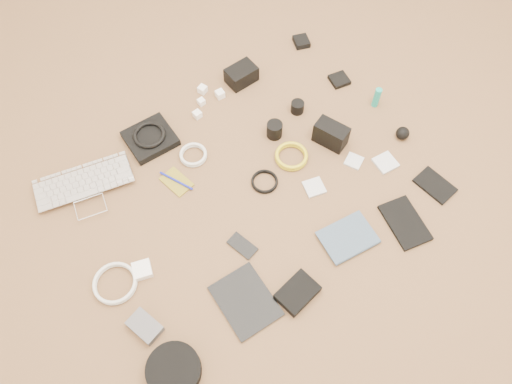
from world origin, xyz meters
TOP-DOWN VIEW (x-y plane):
  - laptop at (-0.50, 0.37)m, footprint 0.43×0.35m
  - headphone_pouch at (-0.17, 0.44)m, footprint 0.20×0.19m
  - headphones at (-0.17, 0.44)m, footprint 0.17×0.17m
  - charger_a at (0.11, 0.48)m, footprint 0.03×0.03m
  - charger_b at (0.15, 0.53)m, footprint 0.04×0.04m
  - charger_c at (0.20, 0.46)m, footprint 0.04×0.04m
  - charger_d at (0.06, 0.43)m, footprint 0.03×0.03m
  - dslr_camera at (0.32, 0.48)m, footprint 0.13×0.09m
  - lens_pouch at (0.68, 0.49)m, footprint 0.09×0.09m
  - notebook_olive at (-0.19, 0.21)m, footprint 0.10×0.13m
  - pen_blue at (-0.19, 0.21)m, footprint 0.07×0.14m
  - cable_white_a at (-0.07, 0.27)m, footprint 0.14×0.14m
  - lens_a at (0.25, 0.16)m, footprint 0.07×0.07m
  - lens_b at (0.41, 0.19)m, footprint 0.06×0.06m
  - card_reader at (0.66, 0.21)m, footprint 0.09×0.09m
  - power_brick at (-0.49, -0.03)m, footprint 0.08×0.08m
  - cable_white_b at (-0.59, -0.01)m, footprint 0.16×0.16m
  - cable_black at (0.08, -0.00)m, footprint 0.13×0.13m
  - cable_yellow at (0.23, 0.02)m, footprint 0.17×0.17m
  - flash at (0.41, -0.01)m, footprint 0.11×0.15m
  - lens_cleaner at (0.69, 0.01)m, footprint 0.03×0.03m
  - battery_charger at (-0.59, -0.20)m, footprint 0.10×0.13m
  - tablet at (-0.27, -0.34)m, footprint 0.19×0.24m
  - phone at (-0.15, -0.17)m, footprint 0.08×0.12m
  - filter_case_left at (0.22, -0.14)m, footprint 0.09×0.09m
  - filter_case_mid at (0.42, -0.14)m, footprint 0.09×0.09m
  - filter_case_right at (0.52, -0.23)m, footprint 0.09×0.09m
  - air_blower at (0.66, -0.18)m, footprint 0.07×0.07m
  - headphone_case at (-0.59, -0.38)m, footprint 0.23×0.23m
  - drive_case at (-0.11, -0.43)m, footprint 0.15×0.12m
  - paperback at (0.16, -0.45)m, footprint 0.22×0.18m
  - notebook_black_a at (0.38, -0.46)m, footprint 0.17×0.22m
  - notebook_black_b at (0.60, -0.42)m, footprint 0.11×0.16m

SIDE VIEW (x-z plane):
  - notebook_olive at x=-0.19m, z-range 0.00..0.01m
  - phone at x=-0.15m, z-range 0.00..0.01m
  - filter_case_mid at x=0.42m, z-range 0.00..0.01m
  - cable_black at x=0.08m, z-range 0.00..0.01m
  - tablet at x=-0.27m, z-range 0.00..0.01m
  - filter_case_left at x=0.22m, z-range 0.00..0.01m
  - filter_case_right at x=0.52m, z-range 0.00..0.01m
  - notebook_black_b at x=0.60m, z-range 0.00..0.01m
  - cable_white_b at x=-0.59m, z-range 0.00..0.01m
  - cable_white_a at x=-0.07m, z-range 0.00..0.01m
  - notebook_black_a at x=0.38m, z-range 0.00..0.01m
  - cable_yellow at x=0.23m, z-range 0.00..0.01m
  - card_reader at x=0.66m, z-range 0.00..0.02m
  - paperback at x=0.16m, z-range 0.00..0.02m
  - pen_blue at x=-0.19m, z-range 0.01..0.02m
  - charger_a at x=0.11m, z-range 0.00..0.03m
  - lens_pouch at x=0.68m, z-range 0.00..0.03m
  - power_brick at x=-0.49m, z-range 0.00..0.03m
  - charger_d at x=0.06m, z-range 0.00..0.03m
  - laptop at x=-0.50m, z-range 0.00..0.03m
  - charger_b at x=0.15m, z-range 0.00..0.03m
  - battery_charger at x=-0.59m, z-range 0.00..0.03m
  - charger_c at x=0.20m, z-range 0.00..0.03m
  - headphone_pouch at x=-0.17m, z-range 0.00..0.03m
  - drive_case at x=-0.11m, z-range 0.00..0.03m
  - headphone_case at x=-0.59m, z-range 0.00..0.05m
  - lens_b at x=0.41m, z-range 0.00..0.05m
  - air_blower at x=0.66m, z-range 0.00..0.05m
  - lens_a at x=0.25m, z-range 0.00..0.07m
  - dslr_camera at x=0.32m, z-range 0.00..0.07m
  - headphones at x=-0.17m, z-range 0.03..0.05m
  - lens_cleaner at x=0.69m, z-range 0.00..0.10m
  - flash at x=0.41m, z-range 0.00..0.10m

